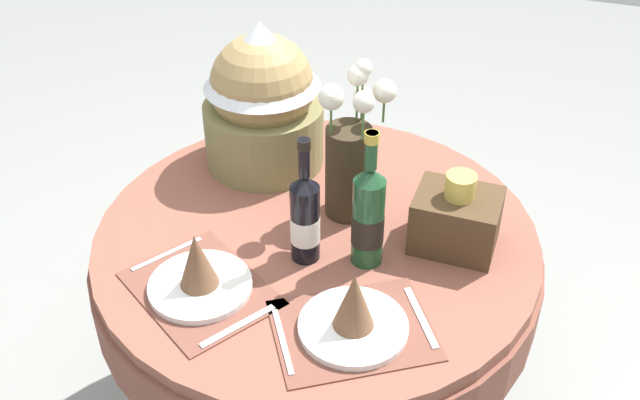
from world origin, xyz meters
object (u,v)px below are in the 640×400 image
object	(u,v)px
place_setting_right	(354,315)
woven_basket_side_right	(456,219)
gift_tub_back_left	(262,93)
wine_bottle_left	(305,217)
dining_table	(316,272)
flower_vase	(350,155)
place_setting_left	(199,274)
wine_bottle_centre	(368,216)

from	to	relation	value
place_setting_right	woven_basket_side_right	size ratio (longest dim) A/B	2.08
place_setting_right	gift_tub_back_left	xyz separation A→B (m)	(-0.44, 0.56, 0.17)
wine_bottle_left	woven_basket_side_right	xyz separation A→B (m)	(0.33, 0.17, -0.04)
gift_tub_back_left	woven_basket_side_right	distance (m)	0.63
dining_table	flower_vase	size ratio (longest dim) A/B	2.78
wine_bottle_left	place_setting_right	bearing A→B (deg)	-47.00
place_setting_left	gift_tub_back_left	xyz separation A→B (m)	(-0.07, 0.55, 0.17)
flower_vase	gift_tub_back_left	xyz separation A→B (m)	(-0.30, 0.15, 0.05)
flower_vase	wine_bottle_left	bearing A→B (deg)	-101.32
wine_bottle_centre	gift_tub_back_left	world-z (taller)	gift_tub_back_left
flower_vase	dining_table	bearing A→B (deg)	-114.07
place_setting_right	woven_basket_side_right	world-z (taller)	woven_basket_side_right
place_setting_left	gift_tub_back_left	distance (m)	0.58
dining_table	flower_vase	world-z (taller)	flower_vase
flower_vase	gift_tub_back_left	distance (m)	0.34
dining_table	woven_basket_side_right	size ratio (longest dim) A/B	5.59
wine_bottle_left	woven_basket_side_right	size ratio (longest dim) A/B	1.62
place_setting_left	woven_basket_side_right	bearing A→B (deg)	34.95
wine_bottle_left	woven_basket_side_right	bearing A→B (deg)	27.00
dining_table	wine_bottle_centre	bearing A→B (deg)	-22.12
place_setting_right	woven_basket_side_right	xyz separation A→B (m)	(0.14, 0.36, 0.03)
gift_tub_back_left	place_setting_left	bearing A→B (deg)	-82.58
place_setting_right	wine_bottle_left	world-z (taller)	wine_bottle_left
place_setting_left	woven_basket_side_right	world-z (taller)	woven_basket_side_right
dining_table	wine_bottle_centre	distance (m)	0.32
flower_vase	wine_bottle_centre	world-z (taller)	flower_vase
flower_vase	wine_bottle_left	size ratio (longest dim) A/B	1.24
place_setting_right	woven_basket_side_right	distance (m)	0.39
flower_vase	gift_tub_back_left	size ratio (longest dim) A/B	0.97
dining_table	woven_basket_side_right	distance (m)	0.41
dining_table	gift_tub_back_left	distance (m)	0.51
wine_bottle_left	dining_table	bearing A→B (deg)	94.62
wine_bottle_left	wine_bottle_centre	size ratio (longest dim) A/B	0.93
flower_vase	wine_bottle_centre	xyz separation A→B (m)	(0.10, -0.17, -0.04)
flower_vase	wine_bottle_left	distance (m)	0.22
dining_table	place_setting_right	size ratio (longest dim) A/B	2.69
flower_vase	gift_tub_back_left	bearing A→B (deg)	153.50
dining_table	place_setting_right	xyz separation A→B (m)	(0.19, -0.30, 0.18)
flower_vase	woven_basket_side_right	distance (m)	0.30
place_setting_left	wine_bottle_centre	distance (m)	0.41
gift_tub_back_left	dining_table	bearing A→B (deg)	-46.32
gift_tub_back_left	place_setting_right	bearing A→B (deg)	-51.61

